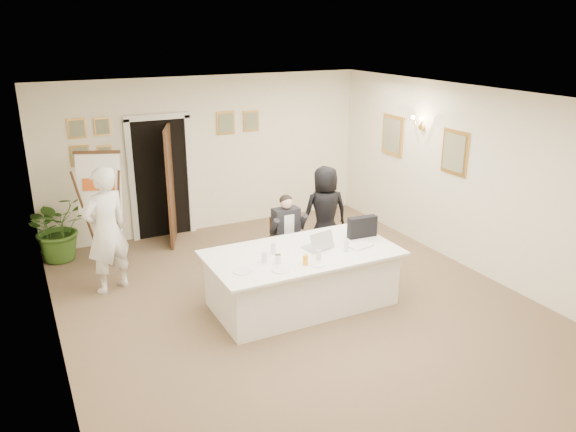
{
  "coord_description": "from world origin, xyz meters",
  "views": [
    {
      "loc": [
        -3.2,
        -6.1,
        3.64
      ],
      "look_at": [
        0.17,
        0.6,
        1.07
      ],
      "focal_mm": 35.0,
      "sensor_mm": 36.0,
      "label": 1
    }
  ],
  "objects_px": {
    "oj_glass": "(305,260)",
    "steel_jug": "(278,259)",
    "seated_man": "(287,235)",
    "laptop_bag": "(362,227)",
    "standing_man": "(106,230)",
    "standing_woman": "(325,212)",
    "conference_table": "(302,278)",
    "flip_chart": "(104,216)",
    "paper_stack": "(360,245)",
    "laptop": "(317,238)",
    "potted_palm": "(58,227)"
  },
  "relations": [
    {
      "from": "potted_palm",
      "to": "laptop_bag",
      "type": "bearing_deg",
      "value": -38.71
    },
    {
      "from": "flip_chart",
      "to": "oj_glass",
      "type": "relative_size",
      "value": 14.16
    },
    {
      "from": "conference_table",
      "to": "standing_woman",
      "type": "relative_size",
      "value": 1.67
    },
    {
      "from": "seated_man",
      "to": "oj_glass",
      "type": "xyz_separation_m",
      "value": [
        -0.44,
        -1.39,
        0.21
      ]
    },
    {
      "from": "seated_man",
      "to": "flip_chart",
      "type": "distance_m",
      "value": 2.83
    },
    {
      "from": "conference_table",
      "to": "paper_stack",
      "type": "distance_m",
      "value": 0.9
    },
    {
      "from": "paper_stack",
      "to": "oj_glass",
      "type": "height_order",
      "value": "oj_glass"
    },
    {
      "from": "seated_man",
      "to": "laptop_bag",
      "type": "xyz_separation_m",
      "value": [
        0.75,
        -0.88,
        0.29
      ]
    },
    {
      "from": "laptop_bag",
      "to": "standing_man",
      "type": "bearing_deg",
      "value": 159.41
    },
    {
      "from": "standing_woman",
      "to": "laptop",
      "type": "relative_size",
      "value": 4.0
    },
    {
      "from": "standing_man",
      "to": "paper_stack",
      "type": "height_order",
      "value": "standing_man"
    },
    {
      "from": "laptop",
      "to": "conference_table",
      "type": "bearing_deg",
      "value": 178.71
    },
    {
      "from": "laptop_bag",
      "to": "steel_jug",
      "type": "xyz_separation_m",
      "value": [
        -1.47,
        -0.29,
        -0.09
      ]
    },
    {
      "from": "seated_man",
      "to": "standing_woman",
      "type": "xyz_separation_m",
      "value": [
        0.85,
        0.33,
        0.13
      ]
    },
    {
      "from": "laptop_bag",
      "to": "steel_jug",
      "type": "bearing_deg",
      "value": -164.55
    },
    {
      "from": "flip_chart",
      "to": "standing_woman",
      "type": "height_order",
      "value": "flip_chart"
    },
    {
      "from": "standing_man",
      "to": "paper_stack",
      "type": "distance_m",
      "value": 3.53
    },
    {
      "from": "laptop",
      "to": "paper_stack",
      "type": "distance_m",
      "value": 0.6
    },
    {
      "from": "oj_glass",
      "to": "laptop_bag",
      "type": "bearing_deg",
      "value": 23.15
    },
    {
      "from": "potted_palm",
      "to": "flip_chart",
      "type": "bearing_deg",
      "value": -47.22
    },
    {
      "from": "flip_chart",
      "to": "laptop",
      "type": "relative_size",
      "value": 4.83
    },
    {
      "from": "potted_palm",
      "to": "laptop_bag",
      "type": "relative_size",
      "value": 2.58
    },
    {
      "from": "paper_stack",
      "to": "oj_glass",
      "type": "distance_m",
      "value": 0.98
    },
    {
      "from": "steel_jug",
      "to": "conference_table",
      "type": "bearing_deg",
      "value": 22.34
    },
    {
      "from": "seated_man",
      "to": "standing_woman",
      "type": "height_order",
      "value": "standing_woman"
    },
    {
      "from": "flip_chart",
      "to": "seated_man",
      "type": "bearing_deg",
      "value": -31.43
    },
    {
      "from": "laptop",
      "to": "oj_glass",
      "type": "height_order",
      "value": "laptop"
    },
    {
      "from": "flip_chart",
      "to": "steel_jug",
      "type": "relative_size",
      "value": 16.74
    },
    {
      "from": "seated_man",
      "to": "paper_stack",
      "type": "xyz_separation_m",
      "value": [
        0.51,
        -1.18,
        0.16
      ]
    },
    {
      "from": "conference_table",
      "to": "potted_palm",
      "type": "bearing_deg",
      "value": 131.36
    },
    {
      "from": "seated_man",
      "to": "laptop",
      "type": "bearing_deg",
      "value": -80.24
    },
    {
      "from": "laptop",
      "to": "seated_man",
      "type": "bearing_deg",
      "value": 77.61
    },
    {
      "from": "potted_palm",
      "to": "oj_glass",
      "type": "distance_m",
      "value": 4.41
    },
    {
      "from": "oj_glass",
      "to": "conference_table",
      "type": "bearing_deg",
      "value": 67.24
    },
    {
      "from": "flip_chart",
      "to": "standing_man",
      "type": "bearing_deg",
      "value": -97.13
    },
    {
      "from": "flip_chart",
      "to": "potted_palm",
      "type": "distance_m",
      "value": 0.99
    },
    {
      "from": "conference_table",
      "to": "laptop",
      "type": "distance_m",
      "value": 0.58
    },
    {
      "from": "potted_palm",
      "to": "steel_jug",
      "type": "bearing_deg",
      "value": -55.09
    },
    {
      "from": "standing_woman",
      "to": "laptop",
      "type": "bearing_deg",
      "value": 66.13
    },
    {
      "from": "steel_jug",
      "to": "potted_palm",
      "type": "bearing_deg",
      "value": 124.91
    },
    {
      "from": "conference_table",
      "to": "laptop",
      "type": "xyz_separation_m",
      "value": [
        0.25,
        0.04,
        0.52
      ]
    },
    {
      "from": "oj_glass",
      "to": "steel_jug",
      "type": "height_order",
      "value": "oj_glass"
    },
    {
      "from": "seated_man",
      "to": "paper_stack",
      "type": "height_order",
      "value": "seated_man"
    },
    {
      "from": "standing_woman",
      "to": "laptop_bag",
      "type": "height_order",
      "value": "standing_woman"
    },
    {
      "from": "laptop_bag",
      "to": "steel_jug",
      "type": "distance_m",
      "value": 1.5
    },
    {
      "from": "steel_jug",
      "to": "laptop_bag",
      "type": "bearing_deg",
      "value": 11.3
    },
    {
      "from": "standing_man",
      "to": "standing_woman",
      "type": "relative_size",
      "value": 1.2
    },
    {
      "from": "flip_chart",
      "to": "oj_glass",
      "type": "distance_m",
      "value": 3.47
    },
    {
      "from": "conference_table",
      "to": "laptop_bag",
      "type": "bearing_deg",
      "value": 6.13
    },
    {
      "from": "conference_table",
      "to": "standing_man",
      "type": "bearing_deg",
      "value": 144.26
    }
  ]
}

